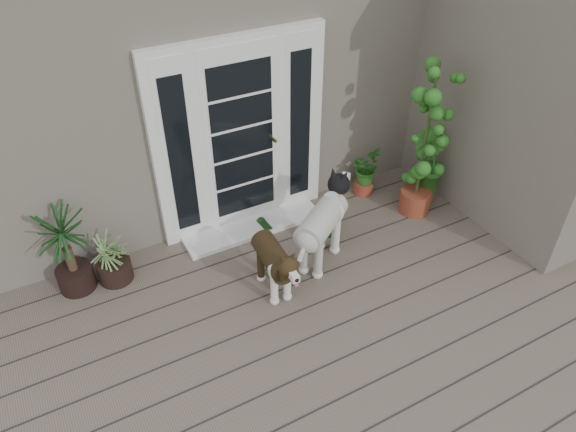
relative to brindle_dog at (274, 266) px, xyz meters
name	(u,v)px	position (x,y,z in m)	size (l,w,h in m)	color
deck	(369,350)	(0.43, -1.03, -0.38)	(6.20, 4.60, 0.12)	#6B5B4C
house_main	(188,40)	(0.43, 3.22, 1.11)	(7.40, 4.00, 3.10)	#665E54
house_wing	(545,85)	(3.33, 0.07, 1.11)	(1.60, 2.40, 3.10)	#665E54
door_unit	(241,137)	(0.23, 1.17, 0.76)	(1.90, 0.14, 2.15)	white
door_step	(253,226)	(0.23, 0.97, -0.29)	(1.60, 0.40, 0.05)	white
brindle_dog	(274,266)	(0.00, 0.00, 0.00)	(0.33, 0.76, 0.63)	#392814
white_dog	(321,232)	(0.61, 0.14, 0.07)	(0.40, 0.94, 0.78)	white
spider_plant	(111,256)	(-1.34, 0.89, -0.01)	(0.57, 0.57, 0.61)	#818E57
yucca	(67,250)	(-1.70, 0.95, 0.17)	(0.67, 0.67, 0.97)	black
herb_a	(364,176)	(1.74, 0.97, -0.08)	(0.38, 0.38, 0.48)	#205618
herb_b	(426,176)	(2.28, 0.51, 0.03)	(0.46, 0.46, 0.69)	#245618
herb_c	(431,153)	(2.77, 0.97, -0.05)	(0.35, 0.35, 0.54)	#245B1A
sapling	(426,140)	(2.05, 0.38, 0.63)	(0.56, 0.56, 1.90)	#205317
clog_left	(264,225)	(0.34, 0.91, -0.28)	(0.12, 0.26, 0.08)	black
clog_right	(333,228)	(1.00, 0.50, -0.27)	(0.14, 0.30, 0.09)	#14341B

